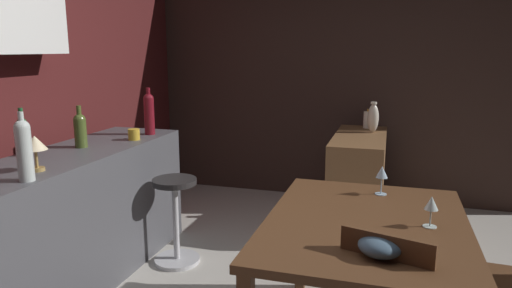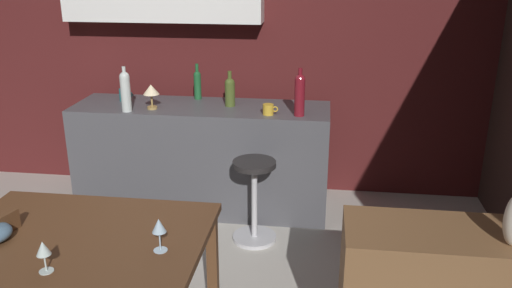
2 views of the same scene
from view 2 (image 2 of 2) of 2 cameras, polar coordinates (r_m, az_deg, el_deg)
The scene contains 13 objects.
wall_kitchen_back at distance 4.76m, azimuth -6.56°, elevation 11.74°, with size 5.20×0.33×2.60m.
dining_table at distance 2.83m, azimuth -18.69°, elevation -11.10°, with size 1.28×0.96×0.74m.
kitchen_counter at distance 4.49m, azimuth -5.78°, elevation -1.45°, with size 2.10×0.60×0.90m, color #4C4C51.
bar_stool at distance 3.97m, azimuth -0.18°, elevation -5.92°, with size 0.34×0.34×0.64m.
wine_glass_left at distance 2.53m, azimuth -10.44°, elevation -8.81°, with size 0.07×0.07×0.17m.
wine_glass_right at distance 2.52m, azimuth -21.99°, elevation -10.53°, with size 0.06×0.06×0.15m.
wine_bottle_green at distance 4.54m, azimuth -6.34°, elevation 6.52°, with size 0.06×0.06×0.30m.
wine_bottle_clear at distance 4.26m, azimuth -13.92°, elevation 5.68°, with size 0.08×0.08×0.36m.
wine_bottle_ruby at distance 4.02m, azimuth 4.74°, elevation 5.48°, with size 0.08×0.08×0.37m.
wine_bottle_olive at distance 4.30m, azimuth -2.84°, elevation 5.78°, with size 0.08×0.08×0.29m.
cup_teal at distance 4.61m, azimuth -14.03°, elevation 5.18°, with size 0.12×0.08×0.10m.
cup_mustard at distance 4.08m, azimuth 1.35°, elevation 3.75°, with size 0.12×0.08×0.08m.
counter_lamp at distance 4.29m, azimuth -11.26°, elevation 5.61°, with size 0.13×0.13×0.20m.
Camera 2 is at (1.08, -2.50, 2.06)m, focal length 37.04 mm.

